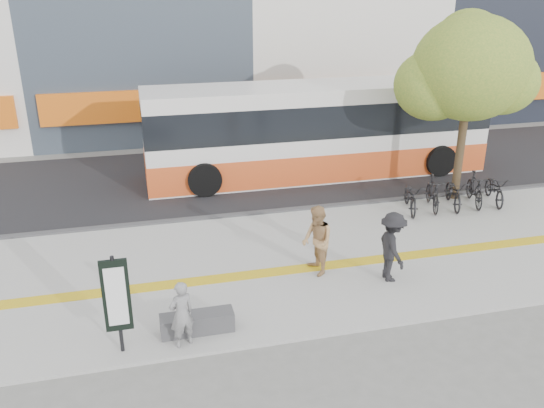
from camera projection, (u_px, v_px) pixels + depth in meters
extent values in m
plane|color=#61605C|center=(296.00, 292.00, 14.04)|extent=(120.00, 120.00, 0.00)
cube|color=gray|center=(281.00, 263.00, 15.37)|extent=(40.00, 7.00, 0.08)
cube|color=gold|center=(285.00, 270.00, 14.90)|extent=(40.00, 0.45, 0.01)
cube|color=black|center=(232.00, 177.00, 22.12)|extent=(40.00, 8.00, 0.06)
cube|color=#373739|center=(253.00, 214.00, 18.51)|extent=(40.00, 0.25, 0.14)
cube|color=orange|center=(254.00, 99.00, 26.38)|extent=(19.00, 0.50, 1.40)
cube|color=#373739|center=(197.00, 323.00, 12.26)|extent=(1.60, 0.45, 0.45)
cylinder|color=black|center=(117.00, 305.00, 11.30)|extent=(0.08, 0.08, 2.20)
cube|color=black|center=(116.00, 296.00, 11.22)|extent=(0.55, 0.08, 1.60)
cube|color=white|center=(116.00, 297.00, 11.17)|extent=(0.40, 0.02, 1.30)
cylinder|color=#352718|center=(460.00, 154.00, 19.26)|extent=(0.28, 0.28, 3.20)
ellipsoid|color=#4C7426|center=(471.00, 68.00, 18.17)|extent=(3.80, 3.80, 3.42)
ellipsoid|color=#4C7426|center=(433.00, 85.00, 18.62)|extent=(2.60, 2.60, 2.34)
ellipsoid|color=#4C7426|center=(501.00, 81.00, 18.16)|extent=(2.40, 2.40, 2.16)
ellipsoid|color=#4C7426|center=(469.00, 40.00, 18.66)|extent=(2.20, 2.20, 1.98)
cube|color=silver|center=(317.00, 130.00, 21.75)|extent=(13.22, 2.75, 3.53)
cube|color=#CC4C1E|center=(317.00, 159.00, 22.19)|extent=(13.24, 2.78, 1.10)
cube|color=black|center=(318.00, 115.00, 21.53)|extent=(13.24, 2.78, 1.21)
cylinder|color=black|center=(205.00, 179.00, 19.91)|extent=(1.21, 0.39, 1.21)
cylinder|color=black|center=(195.00, 157.00, 22.38)|extent=(1.21, 0.39, 1.21)
cylinder|color=black|center=(440.00, 160.00, 21.99)|extent=(1.21, 0.39, 1.21)
cylinder|color=black|center=(408.00, 142.00, 24.47)|extent=(1.21, 0.39, 1.21)
imported|color=black|center=(411.00, 197.00, 18.57)|extent=(1.19, 2.00, 0.99)
imported|color=black|center=(433.00, 193.00, 18.73)|extent=(1.04, 1.91, 1.10)
imported|color=black|center=(454.00, 193.00, 18.93)|extent=(1.19, 2.00, 0.99)
imported|color=black|center=(475.00, 189.00, 19.09)|extent=(1.04, 1.91, 1.10)
imported|color=black|center=(495.00, 189.00, 19.29)|extent=(1.19, 2.00, 0.99)
imported|color=black|center=(181.00, 314.00, 11.62)|extent=(0.64, 0.54, 1.50)
imported|color=#A87F51|center=(317.00, 241.00, 14.46)|extent=(0.77, 0.95, 1.86)
imported|color=black|center=(392.00, 247.00, 14.16)|extent=(0.74, 1.22, 1.84)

